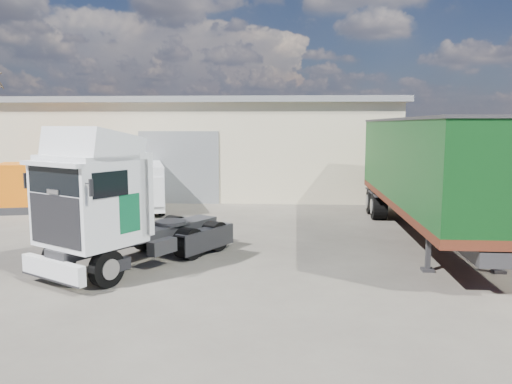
# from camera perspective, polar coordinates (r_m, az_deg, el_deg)

# --- Properties ---
(ground) EXTENTS (120.00, 120.00, 0.00)m
(ground) POSITION_cam_1_polar(r_m,az_deg,el_deg) (15.35, -9.14, -7.18)
(ground) COLOR black
(ground) RESTS_ON ground
(warehouse) EXTENTS (30.60, 12.60, 5.42)m
(warehouse) POSITION_cam_1_polar(r_m,az_deg,el_deg) (31.87, -13.62, 5.23)
(warehouse) COLOR beige
(warehouse) RESTS_ON ground
(brick_boundary_wall) EXTENTS (0.35, 26.00, 2.50)m
(brick_boundary_wall) POSITION_cam_1_polar(r_m,az_deg,el_deg) (22.23, 25.05, 0.09)
(brick_boundary_wall) COLOR maroon
(brick_boundary_wall) RESTS_ON ground
(tractor_unit) EXTENTS (4.78, 5.99, 3.88)m
(tractor_unit) POSITION_cam_1_polar(r_m,az_deg,el_deg) (13.84, -15.99, -2.10)
(tractor_unit) COLOR black
(tractor_unit) RESTS_ON ground
(box_trailer) EXTENTS (2.91, 12.49, 4.13)m
(box_trailer) POSITION_cam_1_polar(r_m,az_deg,el_deg) (18.01, 19.04, 2.84)
(box_trailer) COLOR #2D2D30
(box_trailer) RESTS_ON ground
(panel_van) EXTENTS (3.56, 5.67, 2.16)m
(panel_van) POSITION_cam_1_polar(r_m,az_deg,el_deg) (23.49, -13.31, 0.65)
(panel_van) COLOR black
(panel_van) RESTS_ON ground
(orange_skip) EXTENTS (3.89, 2.90, 2.19)m
(orange_skip) POSITION_cam_1_polar(r_m,az_deg,el_deg) (24.82, -23.69, 0.20)
(orange_skip) COLOR #2D2D30
(orange_skip) RESTS_ON ground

